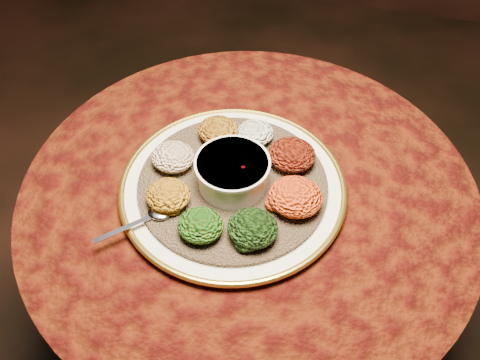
# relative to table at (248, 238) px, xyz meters

# --- Properties ---
(table) EXTENTS (0.96, 0.96, 0.73)m
(table) POSITION_rel_table_xyz_m (0.00, 0.00, 0.00)
(table) COLOR black
(table) RESTS_ON ground
(platter) EXTENTS (0.51, 0.51, 0.02)m
(platter) POSITION_rel_table_xyz_m (-0.03, -0.01, 0.19)
(platter) COLOR silver
(platter) RESTS_ON table
(injera) EXTENTS (0.48, 0.48, 0.01)m
(injera) POSITION_rel_table_xyz_m (-0.03, -0.01, 0.20)
(injera) COLOR brown
(injera) RESTS_ON platter
(stew_bowl) EXTENTS (0.15, 0.15, 0.06)m
(stew_bowl) POSITION_rel_table_xyz_m (-0.03, -0.01, 0.24)
(stew_bowl) COLOR silver
(stew_bowl) RESTS_ON injera
(spoon) EXTENTS (0.12, 0.11, 0.01)m
(spoon) POSITION_rel_table_xyz_m (-0.16, -0.14, 0.21)
(spoon) COLOR silver
(spoon) RESTS_ON injera
(portion_ayib) EXTENTS (0.08, 0.08, 0.04)m
(portion_ayib) POSITION_rel_table_xyz_m (-0.02, 0.12, 0.23)
(portion_ayib) COLOR white
(portion_ayib) RESTS_ON injera
(portion_kitfo) EXTENTS (0.10, 0.09, 0.05)m
(portion_kitfo) POSITION_rel_table_xyz_m (0.07, 0.07, 0.23)
(portion_kitfo) COLOR black
(portion_kitfo) RESTS_ON injera
(portion_tikil) EXTENTS (0.11, 0.10, 0.05)m
(portion_tikil) POSITION_rel_table_xyz_m (0.10, -0.04, 0.23)
(portion_tikil) COLOR #B6630F
(portion_tikil) RESTS_ON injera
(portion_gomen) EXTENTS (0.10, 0.09, 0.05)m
(portion_gomen) POSITION_rel_table_xyz_m (0.04, -0.13, 0.23)
(portion_gomen) COLOR black
(portion_gomen) RESTS_ON injera
(portion_mixveg) EXTENTS (0.09, 0.08, 0.04)m
(portion_mixveg) POSITION_rel_table_xyz_m (-0.06, -0.15, 0.23)
(portion_mixveg) COLOR #933109
(portion_mixveg) RESTS_ON injera
(portion_kik) EXTENTS (0.09, 0.08, 0.04)m
(portion_kik) POSITION_rel_table_xyz_m (-0.14, -0.09, 0.23)
(portion_kik) COLOR #B56F10
(portion_kik) RESTS_ON injera
(portion_timatim) EXTENTS (0.09, 0.09, 0.04)m
(portion_timatim) POSITION_rel_table_xyz_m (-0.16, 0.00, 0.23)
(portion_timatim) COLOR maroon
(portion_timatim) RESTS_ON injera
(portion_shiro) EXTENTS (0.09, 0.09, 0.04)m
(portion_shiro) POSITION_rel_table_xyz_m (-0.10, 0.10, 0.23)
(portion_shiro) COLOR #9D6812
(portion_shiro) RESTS_ON injera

